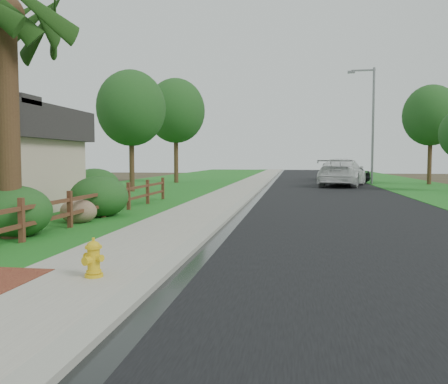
% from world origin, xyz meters
% --- Properties ---
extents(ground, '(120.00, 120.00, 0.00)m').
position_xyz_m(ground, '(0.00, 0.00, 0.00)').
color(ground, '#372F1E').
extents(road, '(8.00, 90.00, 0.02)m').
position_xyz_m(road, '(4.60, 35.00, 0.01)').
color(road, black).
rests_on(road, ground).
extents(curb, '(0.40, 90.00, 0.12)m').
position_xyz_m(curb, '(0.40, 35.00, 0.06)').
color(curb, gray).
rests_on(curb, ground).
extents(wet_gutter, '(0.50, 90.00, 0.00)m').
position_xyz_m(wet_gutter, '(0.75, 35.00, 0.02)').
color(wet_gutter, black).
rests_on(wet_gutter, road).
extents(sidewalk, '(2.20, 90.00, 0.10)m').
position_xyz_m(sidewalk, '(-0.90, 35.00, 0.05)').
color(sidewalk, gray).
rests_on(sidewalk, ground).
extents(grass_strip, '(1.60, 90.00, 0.06)m').
position_xyz_m(grass_strip, '(-2.80, 35.00, 0.03)').
color(grass_strip, '#1C5E1B').
rests_on(grass_strip, ground).
extents(lawn_near, '(9.00, 90.00, 0.04)m').
position_xyz_m(lawn_near, '(-8.00, 35.00, 0.02)').
color(lawn_near, '#1C5E1B').
rests_on(lawn_near, ground).
extents(verge_far, '(6.00, 90.00, 0.04)m').
position_xyz_m(verge_far, '(11.50, 35.00, 0.02)').
color(verge_far, '#1C5E1B').
rests_on(verge_far, ground).
extents(ranch_fence, '(0.12, 16.92, 1.10)m').
position_xyz_m(ranch_fence, '(-3.60, 6.40, 0.62)').
color(ranch_fence, '#502B1A').
rests_on(ranch_fence, ground).
extents(palm_tree, '(3.60, 3.60, 6.60)m').
position_xyz_m(palm_tree, '(-4.30, 3.50, 5.52)').
color(palm_tree, '#3B2518').
rests_on(palm_tree, ground).
extents(fire_hydrant, '(0.41, 0.34, 0.64)m').
position_xyz_m(fire_hydrant, '(-0.53, -0.18, 0.39)').
color(fire_hydrant, yellow).
rests_on(fire_hydrant, sidewalk).
extents(white_suv, '(4.37, 7.31, 1.99)m').
position_xyz_m(white_suv, '(6.16, 28.06, 1.01)').
color(white_suv, silver).
rests_on(white_suv, road).
extents(dark_car_mid, '(3.29, 4.58, 1.45)m').
position_xyz_m(dark_car_mid, '(7.19, 33.07, 0.74)').
color(dark_car_mid, black).
rests_on(dark_car_mid, road).
extents(dark_car_far, '(1.79, 4.74, 1.54)m').
position_xyz_m(dark_car_far, '(6.30, 38.59, 0.79)').
color(dark_car_far, black).
rests_on(dark_car_far, road).
extents(streetlight, '(2.09, 0.27, 9.04)m').
position_xyz_m(streetlight, '(8.53, 31.02, 5.12)').
color(streetlight, slate).
rests_on(streetlight, ground).
extents(boulder, '(1.28, 1.03, 0.77)m').
position_xyz_m(boulder, '(-3.90, 6.36, 0.39)').
color(boulder, brown).
rests_on(boulder, ground).
extents(shrub_a, '(2.27, 2.27, 1.32)m').
position_xyz_m(shrub_a, '(-4.30, 3.71, 0.66)').
color(shrub_a, '#1B4D1C').
rests_on(shrub_a, ground).
extents(shrub_c, '(2.17, 2.17, 1.42)m').
position_xyz_m(shrub_c, '(-3.90, 7.95, 0.71)').
color(shrub_c, '#1B4D1C').
rests_on(shrub_c, ground).
extents(shrub_d, '(2.86, 2.86, 1.56)m').
position_xyz_m(shrub_d, '(-6.50, 13.52, 0.78)').
color(shrub_d, '#1B4D1C').
rests_on(shrub_d, ground).
extents(tree_near_left, '(4.11, 4.11, 7.28)m').
position_xyz_m(tree_near_left, '(-7.00, 20.09, 5.01)').
color(tree_near_left, '#3B2518').
rests_on(tree_near_left, ground).
extents(tree_mid_left, '(4.81, 4.81, 8.59)m').
position_xyz_m(tree_mid_left, '(-7.00, 30.94, 5.93)').
color(tree_mid_left, '#3B2518').
rests_on(tree_mid_left, ground).
extents(tree_mid_right, '(4.22, 4.22, 7.66)m').
position_xyz_m(tree_mid_right, '(13.00, 31.15, 5.32)').
color(tree_mid_right, '#3B2518').
rests_on(tree_mid_right, ground).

